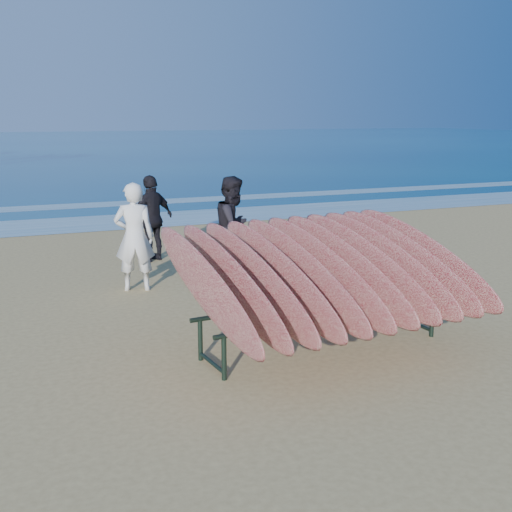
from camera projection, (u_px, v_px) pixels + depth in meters
The scene contains 8 objects.
ground at pixel (280, 342), 8.09m from camera, with size 120.00×120.00×0.00m, color tan.
ocean at pixel (29, 145), 57.78m from camera, with size 160.00×160.00×0.00m, color navy.
foam_near at pixel (126, 221), 17.13m from camera, with size 160.00×160.00×0.00m, color white.
foam_far at pixel (104, 204), 20.29m from camera, with size 160.00×160.00×0.00m, color white.
surfboard_rack at pixel (324, 270), 7.69m from camera, with size 3.45×3.20×1.65m.
person_white at pixel (134, 237), 10.31m from camera, with size 0.64×0.42×1.76m, color white.
person_dark_a at pixel (234, 227), 11.15m from camera, with size 0.86×0.67×1.77m, color black.
person_dark_b at pixel (152, 218), 12.42m from camera, with size 0.98×0.41×1.67m, color black.
Camera 1 is at (-3.18, -6.98, 2.82)m, focal length 45.00 mm.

